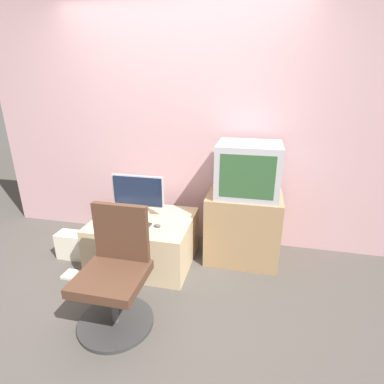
% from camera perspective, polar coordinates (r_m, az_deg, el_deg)
% --- Properties ---
extents(ground_plane, '(12.00, 12.00, 0.00)m').
position_cam_1_polar(ground_plane, '(2.63, -9.71, -21.20)').
color(ground_plane, '#4C4742').
extents(wall_back, '(4.40, 0.05, 2.60)m').
position_cam_1_polar(wall_back, '(3.26, -2.18, 12.71)').
color(wall_back, '#CC9EA3').
rests_on(wall_back, ground_plane).
extents(desk, '(0.95, 0.78, 0.47)m').
position_cam_1_polar(desk, '(3.08, -9.05, -8.99)').
color(desk, '#CCB289').
rests_on(desk, ground_plane).
extents(side_stand, '(0.72, 0.54, 0.70)m').
position_cam_1_polar(side_stand, '(3.09, 9.64, -6.49)').
color(side_stand, '#A37F56').
rests_on(side_stand, ground_plane).
extents(main_monitor, '(0.53, 0.20, 0.41)m').
position_cam_1_polar(main_monitor, '(2.99, -10.22, -0.59)').
color(main_monitor, silver).
rests_on(main_monitor, desk).
extents(keyboard, '(0.36, 0.12, 0.01)m').
position_cam_1_polar(keyboard, '(2.87, -11.40, -6.07)').
color(keyboard, '#2D2D2D').
rests_on(keyboard, desk).
extents(mouse, '(0.07, 0.04, 0.03)m').
position_cam_1_polar(mouse, '(2.79, -6.64, -6.39)').
color(mouse, '#4C4C51').
rests_on(mouse, desk).
extents(crt_tv, '(0.58, 0.49, 0.50)m').
position_cam_1_polar(crt_tv, '(2.87, 10.67, 4.19)').
color(crt_tv, '#B7B7BC').
rests_on(crt_tv, side_stand).
extents(office_chair, '(0.57, 0.57, 0.90)m').
position_cam_1_polar(office_chair, '(2.36, -14.40, -15.65)').
color(office_chair, '#333333').
rests_on(office_chair, ground_plane).
extents(cardboard_box_lower, '(0.29, 0.17, 0.27)m').
position_cam_1_polar(cardboard_box_lower, '(3.39, -21.82, -9.36)').
color(cardboard_box_lower, beige).
rests_on(cardboard_box_lower, ground_plane).
extents(book, '(0.20, 0.14, 0.02)m').
position_cam_1_polar(book, '(3.14, -21.55, -14.51)').
color(book, beige).
rests_on(book, ground_plane).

